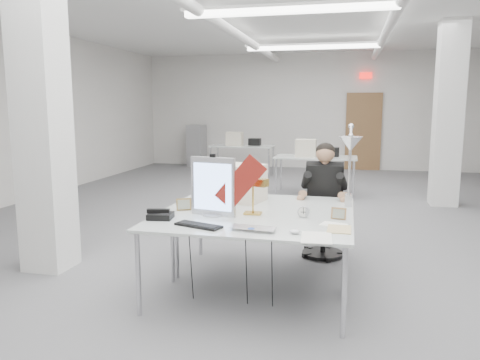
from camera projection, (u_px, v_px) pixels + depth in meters
The scene contains 23 objects.
room_shell at pixel (290, 110), 6.40m from camera, with size 10.04×14.04×3.24m.
desk_main at pixel (246, 225), 4.03m from camera, with size 1.80×0.90×0.03m, color silver.
desk_second at pixel (265, 203), 4.89m from camera, with size 1.80×0.90×0.03m, color silver.
bg_desk_a at pixel (316, 157), 9.27m from camera, with size 1.60×0.80×0.03m, color silver.
bg_desk_b at pixel (242, 146), 11.83m from camera, with size 1.60×0.80×0.03m, color silver.
filing_cabinet at pixel (197, 146), 13.63m from camera, with size 0.45×0.55×1.20m, color gray.
office_chair at pixel (324, 215), 5.44m from camera, with size 0.48×0.48×0.99m, color black, non-canonical shape.
seated_person at pixel (324, 181), 5.33m from camera, with size 0.48×0.60×0.89m, color black, non-canonical shape.
monitor at pixel (213, 186), 4.27m from camera, with size 0.43×0.04×0.54m, color silver.
pennant at pixel (241, 182), 4.17m from camera, with size 0.50×0.01×0.21m, color maroon.
keyboard at pixel (198, 225), 3.91m from camera, with size 0.41×0.14×0.02m, color black.
laptop at pixel (251, 230), 3.73m from camera, with size 0.37×0.24×0.03m, color #AEAEB2.
mouse at pixel (295, 232), 3.68m from camera, with size 0.09×0.06×0.04m, color silver.
bankers_lamp at pixel (253, 196), 4.33m from camera, with size 0.30×0.12×0.34m, color gold, non-canonical shape.
desk_phone at pixel (161, 216), 4.18m from camera, with size 0.21×0.19×0.05m, color black.
picture_frame_left at pixel (184, 204), 4.51m from camera, with size 0.15×0.01×0.12m, color olive.
picture_frame_right at pixel (339, 213), 4.15m from camera, with size 0.13×0.01×0.11m, color #AC7A4A.
desk_clock at pixel (304, 212), 4.22m from camera, with size 0.11×0.11×0.03m, color #A6A7AB.
paper_stack_a at pixel (317, 238), 3.57m from camera, with size 0.23×0.33×0.01m, color white.
paper_stack_b at pixel (339, 229), 3.81m from camera, with size 0.19×0.27×0.01m, color #D0B67C.
paper_stack_c at pixel (334, 225), 3.96m from camera, with size 0.21×0.15×0.01m, color white.
beige_monitor at pixel (243, 183), 4.93m from camera, with size 0.41×0.39×0.39m, color beige.
architect_lamp at pixel (350, 162), 4.39m from camera, with size 0.26×0.75×0.96m, color #B4B4B8, non-canonical shape.
Camera 1 is at (0.84, -6.32, 1.76)m, focal length 35.00 mm.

